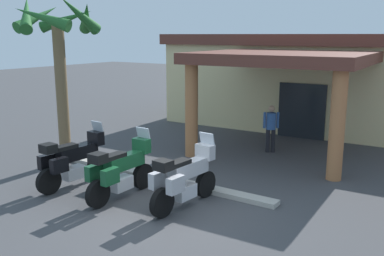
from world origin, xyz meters
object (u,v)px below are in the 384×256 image
object	(u,v)px
motel_building	(324,79)
motorcycle_black	(73,160)
motorcycle_green	(120,170)
palm_tree_roadside	(58,39)
pedestrian	(271,126)
motorcycle_silver	(184,178)

from	to	relation	value
motel_building	motorcycle_black	distance (m)	11.97
motel_building	motorcycle_green	size ratio (longest dim) A/B	5.99
motorcycle_green	palm_tree_roadside	distance (m)	4.83
motorcycle_black	pedestrian	world-z (taller)	motorcycle_black
motorcycle_black	motorcycle_green	distance (m)	1.60
motorcycle_black	pedestrian	size ratio (longest dim) A/B	1.39
motorcycle_black	motorcycle_green	world-z (taller)	same
motel_building	pedestrian	world-z (taller)	motel_building
motorcycle_black	pedestrian	bearing A→B (deg)	-21.74
motorcycle_green	pedestrian	world-z (taller)	motorcycle_green
motorcycle_green	palm_tree_roadside	bearing A→B (deg)	71.18
motel_building	palm_tree_roadside	world-z (taller)	palm_tree_roadside
motorcycle_silver	palm_tree_roadside	distance (m)	6.03
motorcycle_silver	motorcycle_black	bearing A→B (deg)	103.33
motorcycle_green	motel_building	bearing A→B (deg)	-5.47
motorcycle_black	palm_tree_roadside	xyz separation A→B (m)	(-1.91, 1.34, 3.06)
motel_building	pedestrian	size ratio (longest dim) A/B	8.29
motorcycle_silver	palm_tree_roadside	bearing A→B (deg)	85.37
motel_building	motorcycle_silver	bearing A→B (deg)	-91.01
motel_building	motorcycle_green	distance (m)	11.61
pedestrian	palm_tree_roadside	size ratio (longest dim) A/B	0.31
motorcycle_silver	motel_building	bearing A→B (deg)	6.63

